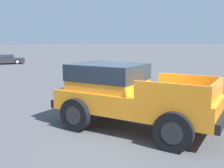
{
  "coord_description": "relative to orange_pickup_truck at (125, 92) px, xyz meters",
  "views": [
    {
      "loc": [
        -5.42,
        -5.36,
        2.61
      ],
      "look_at": [
        0.29,
        0.57,
        1.25
      ],
      "focal_mm": 42.0,
      "sensor_mm": 36.0,
      "label": 1
    }
  ],
  "objects": [
    {
      "name": "parked_car_dark",
      "position": [
        6.15,
        24.59,
        -0.55
      ],
      "size": [
        4.65,
        3.07,
        1.05
      ],
      "rotation": [
        0.0,
        0.0,
        1.25
      ],
      "color": "#232328",
      "rests_on": "ground_plane"
    },
    {
      "name": "ground_plane",
      "position": [
        -0.19,
        0.1,
        -1.1
      ],
      "size": [
        320.0,
        320.0,
        0.0
      ],
      "primitive_type": "plane",
      "color": "#4C4C51"
    },
    {
      "name": "orange_pickup_truck",
      "position": [
        0.0,
        0.0,
        0.0
      ],
      "size": [
        3.24,
        5.26,
        1.92
      ],
      "rotation": [
        0.0,
        0.0,
        0.28
      ],
      "color": "orange",
      "rests_on": "ground_plane"
    }
  ]
}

